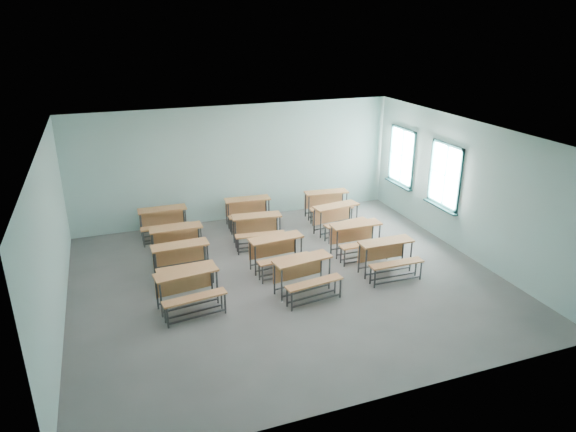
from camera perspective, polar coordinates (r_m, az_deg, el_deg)
name	(u,v)px	position (r m, az deg, el deg)	size (l,w,h in m)	color
room	(290,210)	(10.69, 0.21, 0.62)	(9.04, 8.04, 3.24)	slate
desk_unit_r0c0	(189,285)	(10.19, -11.00, -7.59)	(1.32, 0.97, 0.76)	#BF7945
desk_unit_r0c1	(305,271)	(10.53, 1.90, -6.18)	(1.32, 0.98, 0.76)	#BF7945
desk_unit_r0c2	(388,253)	(11.53, 11.05, -4.07)	(1.23, 0.83, 0.76)	#BF7945
desk_unit_r1c0	(182,257)	(11.38, -11.73, -4.46)	(1.25, 0.86, 0.76)	#BF7945
desk_unit_r1c1	(278,249)	(11.50, -1.14, -3.71)	(1.28, 0.91, 0.76)	#BF7945
desk_unit_r1c2	(358,235)	(12.34, 7.75, -2.11)	(1.23, 0.83, 0.76)	#BF7945
desk_unit_r2c0	(177,238)	(12.33, -12.22, -2.44)	(1.23, 0.83, 0.76)	#BF7945
desk_unit_r2c1	(257,226)	(12.77, -3.41, -1.12)	(1.31, 0.95, 0.76)	#BF7945
desk_unit_r2c2	(338,215)	(13.50, 5.59, 0.08)	(1.32, 0.98, 0.76)	#BF7945
desk_unit_r3c0	(163,219)	(13.59, -13.68, -0.31)	(1.23, 0.83, 0.76)	#BF7945
desk_unit_r3c1	(248,208)	(13.97, -4.41, 0.86)	(1.27, 0.90, 0.76)	#BF7945
desk_unit_r3c2	(327,201)	(14.53, 4.39, 1.67)	(1.30, 0.93, 0.76)	#BF7945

